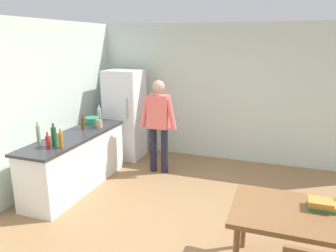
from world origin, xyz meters
TOP-DOWN VIEW (x-y plane):
  - ground_plane at (0.00, 0.00)m, footprint 14.00×14.00m
  - wall_back at (0.00, 3.00)m, footprint 6.40×0.12m
  - wall_left at (-2.60, 0.20)m, footprint 0.12×5.60m
  - kitchen_counter at (-2.00, 0.80)m, footprint 0.64×2.20m
  - refrigerator at (-1.90, 2.40)m, footprint 0.70×0.67m
  - person at (-0.95, 1.85)m, footprint 0.70×0.22m
  - dining_table at (1.40, -0.30)m, footprint 1.40×0.90m
  - cooking_pot at (-2.10, 1.52)m, footprint 0.40×0.28m
  - utensil_jar at (-1.85, 1.32)m, footprint 0.11×0.11m
  - bottle_beer_brown at (-2.07, 1.16)m, footprint 0.06×0.06m
  - bottle_water_clear at (-2.11, 1.76)m, footprint 0.07×0.07m
  - bottle_oil_amber at (-1.78, 0.18)m, footprint 0.06×0.06m
  - bottle_sauce_red at (-1.94, 0.11)m, footprint 0.06×0.06m
  - bottle_vinegar_tall at (-2.24, 0.27)m, footprint 0.06×0.06m
  - bottle_wine_green at (-1.92, 0.22)m, footprint 0.08×0.08m
  - book_stack at (1.55, -0.17)m, footprint 0.27×0.20m

SIDE VIEW (x-z plane):
  - ground_plane at x=0.00m, z-range 0.00..0.00m
  - kitchen_counter at x=-2.00m, z-range 0.00..0.90m
  - dining_table at x=1.40m, z-range 0.30..1.05m
  - book_stack at x=1.55m, z-range 0.75..0.85m
  - refrigerator at x=-1.90m, z-range 0.00..1.80m
  - cooking_pot at x=-2.10m, z-range 0.90..1.02m
  - person at x=-0.95m, z-range 0.13..1.83m
  - utensil_jar at x=-1.85m, z-range 0.82..1.14m
  - bottle_sauce_red at x=-1.94m, z-range 0.88..1.12m
  - bottle_beer_brown at x=-2.07m, z-range 0.88..1.14m
  - bottle_oil_amber at x=-1.78m, z-range 0.88..1.16m
  - bottle_water_clear at x=-2.11m, z-range 0.88..1.18m
  - bottle_vinegar_tall at x=-2.24m, z-range 0.88..1.20m
  - bottle_wine_green at x=-1.92m, z-range 0.88..1.22m
  - wall_back at x=0.00m, z-range 0.00..2.70m
  - wall_left at x=-2.60m, z-range 0.00..2.70m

